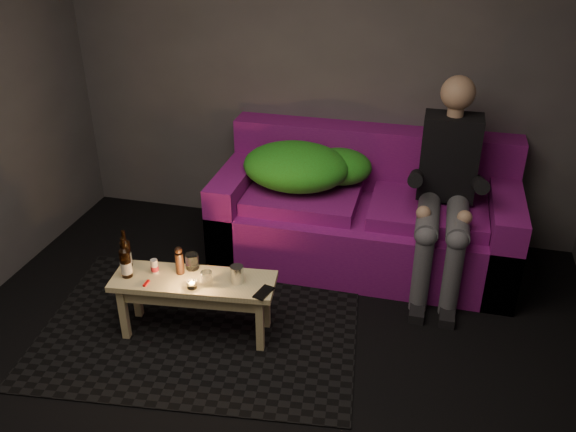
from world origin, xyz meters
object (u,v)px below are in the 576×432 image
Objects in this scene: person at (447,184)px; coffee_table at (194,289)px; sofa at (365,217)px; beer_bottle_a at (126,253)px; beer_bottle_b at (126,262)px; steel_cup at (237,274)px.

coffee_table is (-1.43, -1.00, -0.41)m from person.
person is 1.79m from coffee_table.
sofa is 1.76m from beer_bottle_a.
beer_bottle_b is at bearing -135.87° from sofa.
person is 13.02× the size of steel_cup.
sofa is 1.50× the size of person.
beer_bottle_a is at bearing -152.90° from person.
steel_cup is (0.72, -0.01, -0.04)m from beer_bottle_a.
person is at bearing 35.00° from coffee_table.
beer_bottle_a is at bearing 179.58° from steel_cup.
sofa is at bearing 162.33° from person.
steel_cup is (0.67, 0.10, -0.04)m from beer_bottle_b.
sofa is at bearing 44.13° from beer_bottle_b.
sofa is 1.31m from steel_cup.
sofa is 1.47m from coffee_table.
beer_bottle_b is at bearing -63.46° from beer_bottle_a.
beer_bottle_a is 2.28× the size of steel_cup.
sofa reaches higher than steel_cup.
person is 1.40× the size of coffee_table.
person is at bearing 30.33° from beer_bottle_b.
sofa is 8.09× the size of beer_bottle_b.
person is 5.40× the size of beer_bottle_b.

